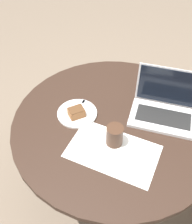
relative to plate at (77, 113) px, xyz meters
name	(u,v)px	position (x,y,z in m)	size (l,w,h in m)	color
ground_plane	(110,188)	(-0.20, -0.06, -0.71)	(12.00, 12.00, 0.00)	#6B5B4C
dining_table	(114,137)	(-0.20, -0.06, -0.14)	(1.07, 1.07, 0.71)	black
paper_document	(113,151)	(-0.28, 0.12, 0.00)	(0.43, 0.29, 0.00)	white
plate	(77,113)	(0.00, 0.00, 0.00)	(0.21, 0.21, 0.01)	white
cake_slice	(76,112)	(-0.01, 0.02, 0.03)	(0.10, 0.10, 0.05)	brown
fork	(79,108)	(0.01, -0.03, 0.01)	(0.04, 0.17, 0.00)	silver
coffee_glass	(115,136)	(-0.26, 0.07, 0.05)	(0.08, 0.08, 0.11)	#3D2619
laptop	(165,109)	(-0.40, -0.22, 0.04)	(0.38, 0.29, 0.25)	silver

